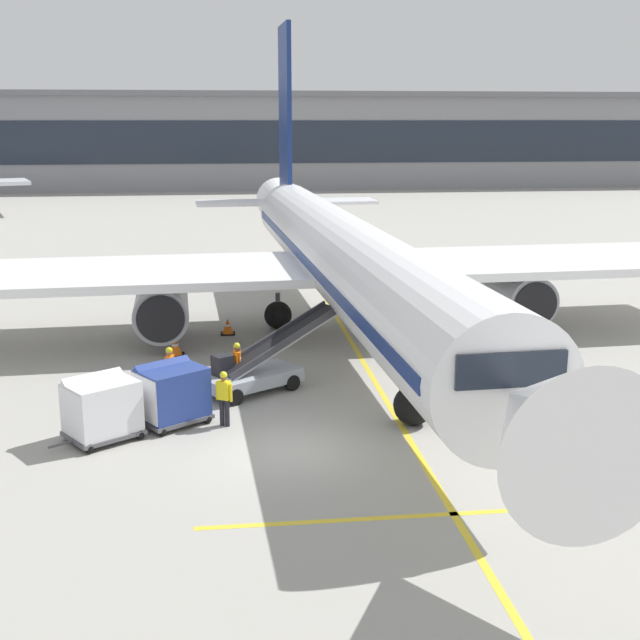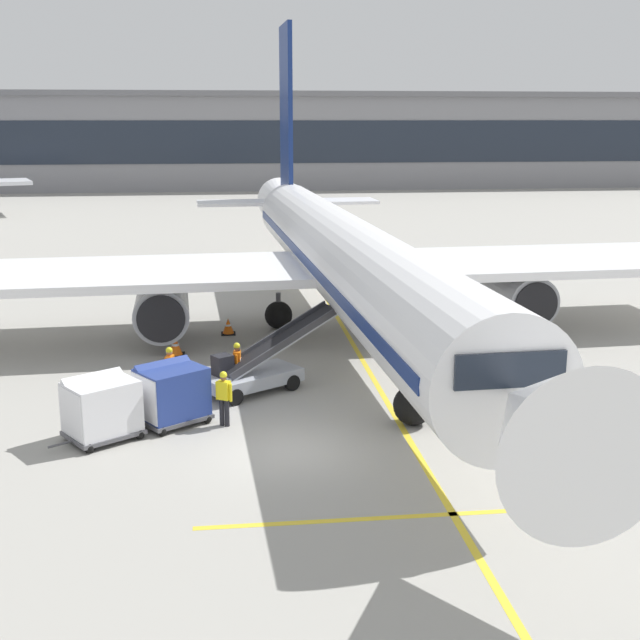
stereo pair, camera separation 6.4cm
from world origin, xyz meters
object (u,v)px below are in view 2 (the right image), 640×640
(belt_loader, at_px, (258,368))
(safety_cone_wingtip, at_px, (175,346))
(ground_crew_marshaller, at_px, (224,395))
(baggage_cart_second, at_px, (101,407))
(ground_crew_by_loader, at_px, (170,368))
(parked_airplane, at_px, (341,256))
(safety_cone_engine_keepout, at_px, (228,327))
(baggage_cart_lead, at_px, (171,392))
(ground_crew_by_carts, at_px, (237,364))

(belt_loader, xyz_separation_m, safety_cone_wingtip, (-3.08, 4.73, -0.43))
(ground_crew_marshaller, distance_m, safety_cone_wingtip, 8.25)
(baggage_cart_second, xyz_separation_m, ground_crew_by_loader, (1.78, 3.61, -0.00))
(baggage_cart_second, relative_size, ground_crew_marshaller, 1.55)
(parked_airplane, height_order, ground_crew_marshaller, parked_airplane)
(ground_crew_marshaller, bearing_deg, baggage_cart_second, -169.62)
(baggage_cart_second, relative_size, safety_cone_engine_keepout, 3.81)
(baggage_cart_second, bearing_deg, ground_crew_marshaller, 10.38)
(baggage_cart_lead, xyz_separation_m, ground_crew_marshaller, (1.62, -0.42, -0.00))
(ground_crew_by_carts, height_order, safety_cone_wingtip, ground_crew_by_carts)
(parked_airplane, xyz_separation_m, ground_crew_by_carts, (-4.72, -7.82, -2.37))
(baggage_cart_second, distance_m, safety_cone_wingtip, 8.84)
(baggage_cart_second, height_order, safety_cone_wingtip, baggage_cart_second)
(baggage_cart_lead, xyz_separation_m, ground_crew_by_loader, (-0.18, 2.53, -0.00))
(baggage_cart_lead, distance_m, ground_crew_marshaller, 1.67)
(parked_airplane, relative_size, ground_crew_by_carts, 25.93)
(ground_crew_by_carts, xyz_separation_m, safety_cone_wingtip, (-2.38, 4.76, -0.62))
(belt_loader, relative_size, safety_cone_engine_keepout, 7.41)
(belt_loader, bearing_deg, ground_crew_marshaller, -109.65)
(parked_airplane, bearing_deg, belt_loader, -117.28)
(ground_crew_by_loader, height_order, ground_crew_by_carts, same)
(baggage_cart_second, distance_m, ground_crew_by_loader, 4.03)
(parked_airplane, distance_m, baggage_cart_lead, 12.85)
(belt_loader, height_order, baggage_cart_lead, belt_loader)
(baggage_cart_lead, xyz_separation_m, safety_cone_engine_keepout, (1.83, 10.68, -0.66))
(baggage_cart_lead, bearing_deg, ground_crew_by_carts, 53.59)
(belt_loader, relative_size, baggage_cart_lead, 1.95)
(belt_loader, height_order, ground_crew_by_carts, belt_loader)
(parked_airplane, xyz_separation_m, baggage_cart_second, (-8.76, -11.72, -2.36))
(ground_crew_by_carts, distance_m, safety_cone_engine_keepout, 7.89)
(ground_crew_marshaller, bearing_deg, ground_crew_by_loader, 121.32)
(parked_airplane, relative_size, baggage_cart_second, 16.77)
(ground_crew_by_loader, bearing_deg, belt_loader, 6.16)
(belt_loader, xyz_separation_m, ground_crew_marshaller, (-1.17, -3.28, 0.18))
(belt_loader, xyz_separation_m, ground_crew_by_carts, (-0.71, -0.03, 0.18))
(safety_cone_engine_keepout, bearing_deg, baggage_cart_lead, -99.70)
(ground_crew_by_loader, height_order, safety_cone_wingtip, ground_crew_by_loader)
(belt_loader, height_order, safety_cone_wingtip, belt_loader)
(safety_cone_wingtip, bearing_deg, baggage_cart_lead, -87.77)
(ground_crew_by_loader, height_order, ground_crew_marshaller, same)
(ground_crew_marshaller, relative_size, safety_cone_wingtip, 2.22)
(parked_airplane, relative_size, safety_cone_wingtip, 57.69)
(ground_crew_marshaller, bearing_deg, safety_cone_wingtip, 103.44)
(ground_crew_by_carts, bearing_deg, belt_loader, 2.25)
(ground_crew_marshaller, height_order, safety_cone_engine_keepout, ground_crew_marshaller)
(parked_airplane, relative_size, safety_cone_engine_keepout, 63.88)
(ground_crew_by_loader, relative_size, safety_cone_wingtip, 2.22)
(baggage_cart_lead, bearing_deg, ground_crew_marshaller, -14.72)
(parked_airplane, distance_m, ground_crew_by_loader, 10.96)
(baggage_cart_second, relative_size, ground_crew_by_carts, 1.55)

